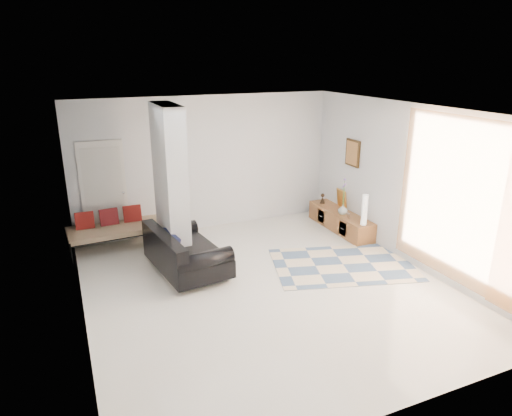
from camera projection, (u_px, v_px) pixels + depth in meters
name	position (u px, v px, depth m)	size (l,w,h in m)	color
floor	(266.00, 287.00, 7.35)	(6.00, 6.00, 0.00)	silver
ceiling	(268.00, 111.00, 6.46)	(6.00, 6.00, 0.00)	white
wall_back	(207.00, 164.00, 9.51)	(6.00, 6.00, 0.00)	silver
wall_front	(400.00, 295.00, 4.29)	(6.00, 6.00, 0.00)	silver
wall_left	(73.00, 231.00, 5.86)	(6.00, 6.00, 0.00)	silver
wall_right	(410.00, 185.00, 7.94)	(6.00, 6.00, 0.00)	silver
partition_column	(170.00, 186.00, 7.88)	(0.35, 1.20, 2.80)	#B0B6B7
hallway_door	(104.00, 193.00, 8.80)	(0.85, 0.06, 2.04)	silver
curtain	(459.00, 201.00, 6.90)	(2.55, 2.55, 0.00)	orange
wall_art	(353.00, 153.00, 9.33)	(0.04, 0.45, 0.55)	#38240F
media_console	(340.00, 220.00, 9.72)	(0.45, 1.89, 0.80)	brown
loveseat	(183.00, 253.00, 7.77)	(1.21, 1.82, 0.76)	silver
daybed	(119.00, 227.00, 8.77)	(1.98, 0.93, 0.77)	black
area_rug	(343.00, 265.00, 8.13)	(2.44, 1.63, 0.01)	beige
cylinder_lamp	(364.00, 210.00, 8.84)	(0.11, 0.11, 0.61)	white
bronze_figurine	(323.00, 199.00, 10.18)	(0.11, 0.11, 0.22)	#312115
vase	(343.00, 209.00, 9.48)	(0.20, 0.20, 0.21)	silver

